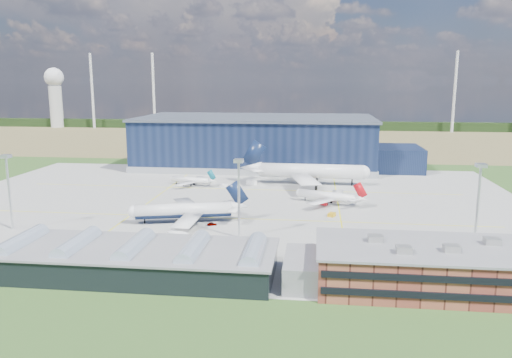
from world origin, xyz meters
name	(u,v)px	position (x,y,z in m)	size (l,w,h in m)	color
ground	(224,210)	(0.00, 0.00, 0.00)	(600.00, 600.00, 0.00)	#2F5921
apron	(229,203)	(0.00, 10.00, 0.03)	(220.00, 160.00, 0.08)	gray
farmland	(276,139)	(0.00, 220.00, 0.00)	(600.00, 220.00, 0.01)	olive
treeline	(283,125)	(0.00, 300.00, 4.00)	(600.00, 8.00, 8.00)	black
horizon_dressing	(83,92)	(-191.30, 294.39, 34.20)	(440.20, 18.00, 70.00)	silver
hangar	(262,144)	(2.81, 94.80, 11.62)	(145.00, 62.00, 26.10)	#101B36
ops_building	(422,266)	(55.01, -60.00, 4.79)	(46.00, 23.00, 10.90)	brown
glass_concourse	(150,259)	(-6.45, -60.00, 3.69)	(78.00, 23.00, 8.60)	black
light_mast_west	(8,180)	(-60.00, -30.00, 15.43)	(2.60, 2.60, 23.00)	silver
light_mast_center	(239,185)	(10.00, -30.00, 15.43)	(2.60, 2.60, 23.00)	silver
light_mast_east	(479,191)	(75.00, -30.00, 15.43)	(2.60, 2.60, 23.00)	silver
airliner_navy	(183,203)	(-9.98, -16.55, 6.39)	(39.19, 38.34, 12.78)	white
airliner_red	(327,192)	(35.95, 13.72, 4.61)	(28.30, 27.68, 9.23)	white
airliner_widebody	(311,164)	(29.39, 48.05, 9.28)	(56.93, 55.69, 18.56)	white
airliner_regional	(191,177)	(-22.00, 40.00, 3.71)	(22.73, 22.23, 7.41)	white
gse_tug_b	(332,215)	(37.16, -3.68, 0.64)	(1.96, 2.94, 1.27)	gold
gse_van_a	(178,237)	(-6.79, -35.01, 1.28)	(2.57, 5.88, 2.57)	white
gse_van_b	(252,182)	(3.93, 44.94, 1.00)	(2.01, 4.38, 2.01)	white
gse_tug_c	(314,184)	(30.78, 46.70, 0.68)	(1.95, 3.12, 1.36)	gold
gse_cart_b	(224,186)	(-7.28, 38.38, 0.66)	(2.02, 3.03, 1.31)	white
gse_van_c	(481,262)	(71.72, -46.00, 1.27)	(2.54, 5.29, 2.54)	white
airstair	(310,253)	(30.67, -44.71, 1.41)	(1.76, 4.40, 2.81)	white
car_a	(212,224)	(-0.31, -18.85, 0.53)	(1.25, 3.11, 1.06)	#99999E
car_b	(127,253)	(-16.65, -48.00, 0.60)	(1.26, 3.63, 1.19)	#99999E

